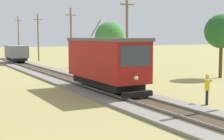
# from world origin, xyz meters

# --- Properties ---
(red_tram) EXTENTS (2.60, 8.54, 4.79)m
(red_tram) POSITION_xyz_m (0.00, 19.09, 2.19)
(red_tram) COLOR maroon
(red_tram) RESTS_ON rail_right
(freight_car) EXTENTS (2.40, 5.20, 2.31)m
(freight_car) POSITION_xyz_m (0.00, 47.88, 1.56)
(freight_car) COLOR slate
(freight_car) RESTS_ON rail_right
(utility_pole_mid) EXTENTS (1.40, 0.40, 7.62)m
(utility_pole_mid) POSITION_xyz_m (4.48, 23.83, 3.90)
(utility_pole_mid) COLOR #7A664C
(utility_pole_mid) RESTS_ON ground
(utility_pole_far) EXTENTS (1.40, 0.44, 7.44)m
(utility_pole_far) POSITION_xyz_m (4.48, 37.54, 3.82)
(utility_pole_far) COLOR #7A664C
(utility_pole_far) RESTS_ON ground
(utility_pole_distant) EXTENTS (1.40, 0.40, 7.57)m
(utility_pole_distant) POSITION_xyz_m (4.48, 52.42, 3.88)
(utility_pole_distant) COLOR #7A664C
(utility_pole_distant) RESTS_ON ground
(utility_pole_horizon) EXTENTS (1.40, 0.25, 8.02)m
(utility_pole_horizon) POSITION_xyz_m (4.48, 66.66, 4.11)
(utility_pole_horizon) COLOR #7A664C
(utility_pole_horizon) RESTS_ON ground
(track_worker) EXTENTS (0.42, 0.45, 1.78)m
(track_worker) POSITION_xyz_m (3.17, 12.43, 0.98)
(track_worker) COLOR black
(track_worker) RESTS_ON ground
(tree_left_near) EXTENTS (3.21, 3.21, 6.02)m
(tree_left_near) POSITION_xyz_m (13.50, 21.66, 4.39)
(tree_left_near) COLOR #4C3823
(tree_left_near) RESTS_ON ground
(tree_right_near) EXTENTS (3.94, 3.94, 5.90)m
(tree_right_near) POSITION_xyz_m (10.51, 38.92, 3.92)
(tree_right_near) COLOR #4C3823
(tree_right_near) RESTS_ON ground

